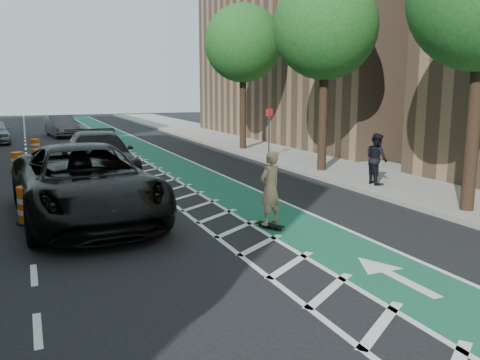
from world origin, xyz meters
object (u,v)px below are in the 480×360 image
suv_far (98,156)px  suv_near (85,183)px  barrel_a (29,206)px  skateboarder (270,188)px

suv_far → suv_near: bearing=-99.8°
suv_near → barrel_a: suv_near is taller
suv_far → barrel_a: 6.59m
skateboarder → suv_far: (-2.94, 8.93, -0.14)m
skateboarder → suv_near: suv_near is taller
suv_near → barrel_a: size_ratio=7.31×
suv_far → barrel_a: size_ratio=6.27×
skateboarder → suv_near: size_ratio=0.26×
skateboarder → suv_near: 4.95m
skateboarder → suv_far: size_ratio=0.30×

